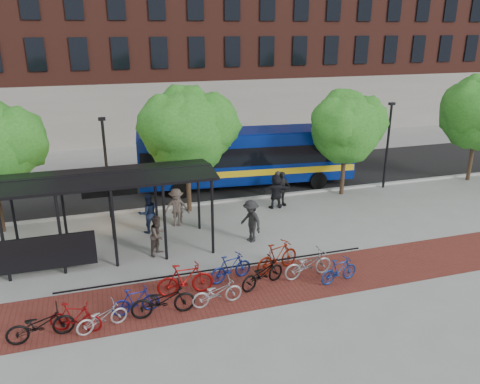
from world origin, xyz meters
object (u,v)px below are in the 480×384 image
object	(u,v)px
bike_6	(217,292)
pedestrian_2	(148,213)
bike_1	(75,317)
pedestrian_3	(177,207)
pedestrian_4	(281,189)
bike_3	(136,301)
bike_5	(185,279)
bus_shelter	(81,188)
bike_4	(163,300)
bike_2	(102,317)
pedestrian_8	(158,235)
pedestrian_1	(177,207)
pedestrian_5	(276,191)
tree_b	(188,127)
bike_10	(308,264)
pedestrian_9	(251,221)
lamp_post_left	(106,165)
lamp_post_right	(388,143)
bike_8	(262,274)
bike_9	(277,257)
bike_0	(40,324)
pedestrian_6	(278,185)
bike_11	(339,270)
tree_c	(347,125)
tree_d	(480,109)
bus	(247,154)

from	to	relation	value
bike_6	pedestrian_2	distance (m)	7.10
bike_1	pedestrian_3	xyz separation A→B (m)	(4.55, 7.45, 0.44)
pedestrian_4	bike_3	bearing A→B (deg)	-148.90
bike_3	bike_5	bearing A→B (deg)	-73.60
bus_shelter	bike_4	xyz separation A→B (m)	(2.42, -5.35, -2.43)
bike_2	pedestrian_8	distance (m)	5.38
pedestrian_1	pedestrian_5	bearing A→B (deg)	-167.52
tree_b	bike_10	xyz separation A→B (m)	(2.91, -8.26, -3.92)
pedestrian_9	pedestrian_3	bearing A→B (deg)	-153.74
lamp_post_left	pedestrian_8	bearing A→B (deg)	-70.08
lamp_post_right	bike_5	world-z (taller)	lamp_post_right
bike_6	bike_8	xyz separation A→B (m)	(1.92, 0.70, 0.04)
bus_shelter	bike_10	size ratio (longest dim) A/B	5.17
bike_6	bike_10	distance (m)	3.93
bike_8	pedestrian_5	bearing A→B (deg)	-46.63
bike_6	bike_9	distance (m)	3.31
bike_0	bike_1	size ratio (longest dim) A/B	1.17
bike_2	pedestrian_6	distance (m)	13.97
bike_9	bike_10	bearing A→B (deg)	-148.62
lamp_post_right	bike_1	size ratio (longest dim) A/B	3.01
pedestrian_5	bike_11	bearing A→B (deg)	89.93
bike_11	tree_c	bearing A→B (deg)	-40.18
bike_3	bike_6	xyz separation A→B (m)	(2.75, -0.28, -0.00)
bike_9	pedestrian_6	size ratio (longest dim) A/B	1.32
bike_3	bike_10	world-z (taller)	bike_10
bike_11	pedestrian_6	bearing A→B (deg)	-18.02
bus_shelter	lamp_post_left	size ratio (longest dim) A/B	2.07
tree_b	pedestrian_1	size ratio (longest dim) A/B	3.95
bike_4	pedestrian_3	size ratio (longest dim) A/B	1.13
bike_4	pedestrian_5	size ratio (longest dim) A/B	1.14
tree_c	bike_10	bearing A→B (deg)	-126.35
bike_4	pedestrian_6	distance (m)	12.47
tree_d	pedestrian_3	bearing A→B (deg)	-174.54
bus_shelter	bike_6	xyz separation A→B (m)	(4.30, -5.28, -2.52)
pedestrian_9	pedestrian_6	bearing A→B (deg)	126.43
pedestrian_6	lamp_post_right	bearing A→B (deg)	-171.16
bike_11	pedestrian_3	size ratio (longest dim) A/B	0.86
bike_1	bike_10	world-z (taller)	bike_10
bike_0	bike_4	distance (m)	3.81
bike_4	bike_10	distance (m)	5.79
lamp_post_left	bike_4	xyz separation A→B (m)	(1.29, -9.43, -2.18)
bike_3	pedestrian_8	world-z (taller)	pedestrian_8
tree_d	pedestrian_6	size ratio (longest dim) A/B	4.22
tree_c	pedestrian_3	size ratio (longest dim) A/B	3.12
pedestrian_1	pedestrian_9	bearing A→B (deg)	139.71
tree_c	bike_11	bearing A→B (deg)	-119.71
pedestrian_4	pedestrian_9	distance (m)	4.82
tree_b	pedestrian_5	size ratio (longest dim) A/B	3.43
bus_shelter	pedestrian_4	distance (m)	10.70
bus	pedestrian_9	xyz separation A→B (m)	(-2.24, -7.54, -1.00)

